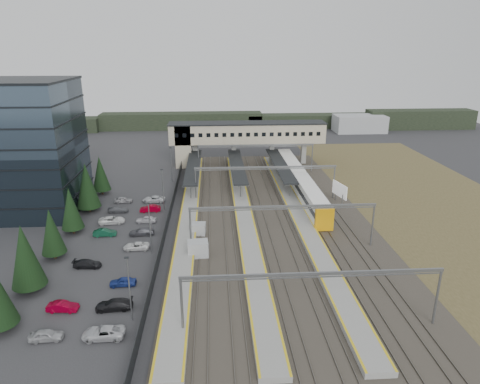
{
  "coord_description": "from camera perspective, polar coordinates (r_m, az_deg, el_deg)",
  "views": [
    {
      "loc": [
        1.72,
        -67.35,
        29.82
      ],
      "look_at": [
        6.48,
        7.89,
        4.0
      ],
      "focal_mm": 32.0,
      "sensor_mm": 36.0,
      "label": 1
    }
  ],
  "objects": [
    {
      "name": "billboard",
      "position": [
        86.0,
        13.13,
        0.19
      ],
      "size": [
        1.39,
        5.27,
        4.46
      ],
      "color": "slate",
      "rests_on": "ground"
    },
    {
      "name": "canopies",
      "position": [
        97.98,
        -0.4,
        3.58
      ],
      "size": [
        23.1,
        30.0,
        3.28
      ],
      "color": "black",
      "rests_on": "ground"
    },
    {
      "name": "relay_cabin_far",
      "position": [
        71.37,
        -5.55,
        -4.96
      ],
      "size": [
        2.44,
        2.1,
        2.09
      ],
      "color": "#9EA1A3",
      "rests_on": "ground"
    },
    {
      "name": "rail_corridor",
      "position": [
        78.51,
        2.22,
        -3.2
      ],
      "size": [
        34.0,
        90.0,
        0.92
      ],
      "color": "#333128",
      "rests_on": "ground"
    },
    {
      "name": "gantries",
      "position": [
        74.98,
        4.45,
        0.32
      ],
      "size": [
        28.4,
        62.28,
        7.17
      ],
      "color": "slate",
      "rests_on": "ground"
    },
    {
      "name": "scrub_east",
      "position": [
        89.42,
        25.62,
        -2.5
      ],
      "size": [
        34.0,
        120.0,
        0.06
      ],
      "color": "#4C4526",
      "rests_on": "ground"
    },
    {
      "name": "footbridge",
      "position": [
        111.68,
        -0.48,
        7.6
      ],
      "size": [
        40.4,
        6.4,
        11.2
      ],
      "color": "tan",
      "rests_on": "ground"
    },
    {
      "name": "ground",
      "position": [
        73.68,
        -4.66,
        -5.04
      ],
      "size": [
        220.0,
        220.0,
        0.0
      ],
      "primitive_type": "plane",
      "color": "#2B2B2D",
      "rests_on": "ground"
    },
    {
      "name": "train",
      "position": [
        92.56,
        7.94,
        1.39
      ],
      "size": [
        3.14,
        43.66,
        3.95
      ],
      "color": "white",
      "rests_on": "ground"
    },
    {
      "name": "treeline_far",
      "position": [
        163.37,
        4.26,
        9.39
      ],
      "size": [
        170.0,
        19.0,
        7.0
      ],
      "color": "black",
      "rests_on": "ground"
    },
    {
      "name": "conifer_row",
      "position": [
        72.23,
        -22.56,
        -2.85
      ],
      "size": [
        4.42,
        49.82,
        9.5
      ],
      "color": "black",
      "rests_on": "ground"
    },
    {
      "name": "fence",
      "position": [
        78.31,
        -9.4,
        -2.96
      ],
      "size": [
        0.08,
        90.0,
        2.0
      ],
      "color": "#26282B",
      "rests_on": "ground"
    },
    {
      "name": "relay_cabin_near",
      "position": [
        64.23,
        -5.63,
        -7.6
      ],
      "size": [
        3.17,
        2.43,
        2.52
      ],
      "color": "#9EA1A3",
      "rests_on": "ground"
    },
    {
      "name": "lampposts",
      "position": [
        73.82,
        -10.96,
        -1.65
      ],
      "size": [
        0.5,
        53.25,
        8.07
      ],
      "color": "slate",
      "rests_on": "ground"
    },
    {
      "name": "car_park",
      "position": [
        69.75,
        -15.56,
        -6.6
      ],
      "size": [
        10.67,
        44.66,
        1.28
      ],
      "color": "#A1A2A5",
      "rests_on": "ground"
    },
    {
      "name": "office_building",
      "position": [
        89.61,
        -28.56,
        5.26
      ],
      "size": [
        24.3,
        18.3,
        24.3
      ],
      "color": "#344453",
      "rests_on": "ground"
    }
  ]
}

